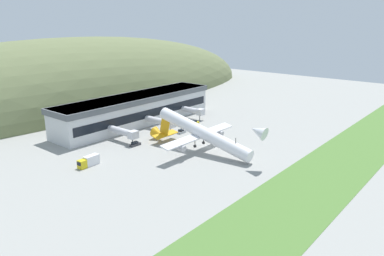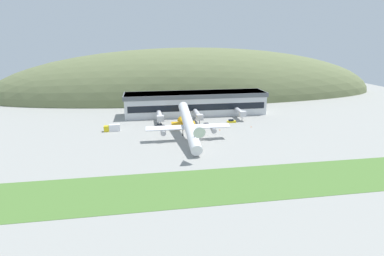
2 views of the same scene
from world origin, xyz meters
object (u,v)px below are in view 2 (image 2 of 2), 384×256
Objects in this scene: jetway_2 at (240,112)px; jetway_0 at (160,116)px; cargo_airplane at (189,126)px; service_car_0 at (206,125)px; terminal_building at (196,102)px; fuel_truck at (112,128)px; jetway_1 at (198,115)px; service_car_2 at (160,126)px; traffic_cone_1 at (220,130)px; service_car_1 at (231,121)px; traffic_cone_0 at (251,127)px.

jetway_0 is at bearing -178.16° from jetway_2.
service_car_0 is (12.01, 19.93, -5.99)m from cargo_airplane.
fuel_truck is (-44.73, -26.14, -5.74)m from terminal_building.
jetway_1 reaches higher than service_car_2.
traffic_cone_1 is (28.03, -10.32, -0.39)m from service_car_2.
service_car_1 is (14.34, 4.84, -0.02)m from service_car_0.
jetway_0 is at bearing 110.30° from cargo_airplane.
cargo_airplane is 37.28m from traffic_cone_0.
traffic_cone_0 is at bearing -87.17° from jetway_2.
traffic_cone_1 is at bearing -7.73° from fuel_truck.
terminal_building is 26.24m from service_car_0.
traffic_cone_1 is at bearing -79.62° from terminal_building.
traffic_cone_0 and traffic_cone_1 have the same top height.
terminal_building is at bearing 83.94° from jetway_1.
fuel_truck is (-23.09, -9.83, -2.45)m from jetway_0.
service_car_2 is 45.36m from traffic_cone_0.
service_car_1 reaches higher than traffic_cone_0.
jetway_1 is at bearing 16.57° from service_car_2.
jetway_1 is at bearing -175.65° from jetway_2.
service_car_1 is at bearing -12.53° from jetway_1.
terminal_building is 139.34× the size of traffic_cone_0.
service_car_2 reaches higher than service_car_1.
traffic_cone_1 is (16.97, 12.26, -6.39)m from cargo_airplane.
traffic_cone_0 is (24.49, -13.82, -3.71)m from jetway_1.
terminal_building is 5.39× the size of jetway_0.
cargo_airplane is 39.20m from fuel_truck.
service_car_1 is (-6.50, -5.63, -3.33)m from jetway_2.
cargo_airplane reaches higher than service_car_0.
jetway_2 is at bearing 4.35° from jetway_1.
jetway_2 reaches higher than fuel_truck.
terminal_building is 34.31m from traffic_cone_1.
service_car_0 is 0.91× the size of service_car_1.
jetway_0 reaches higher than service_car_2.
jetway_0 is 32.56m from traffic_cone_1.
traffic_cone_0 is at bearing -9.91° from service_car_2.
fuel_truck is (-60.16, -5.61, 0.88)m from service_car_1.
service_car_0 is at bearing 0.97° from fuel_truck.
service_car_0 is (1.09, -25.37, -6.60)m from terminal_building.
service_car_2 is (-0.33, -6.41, -3.32)m from jetway_0.
service_car_0 is at bearing 166.59° from traffic_cone_0.
cargo_airplane is at bearing -144.14° from traffic_cone_1.
cargo_airplane reaches higher than jetway_2.
cargo_airplane is at bearing -29.54° from fuel_truck.
jetway_2 is at bearing 92.83° from traffic_cone_0.
jetway_2 is (43.58, 1.40, -0.00)m from jetway_0.
service_car_2 is at bearing -134.04° from terminal_building.
jetway_1 is 27.17× the size of traffic_cone_1.
jetway_2 is (21.94, -14.91, -3.29)m from terminal_building.
terminal_building is 1.63× the size of cargo_airplane.
jetway_2 is 24.39m from traffic_cone_1.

